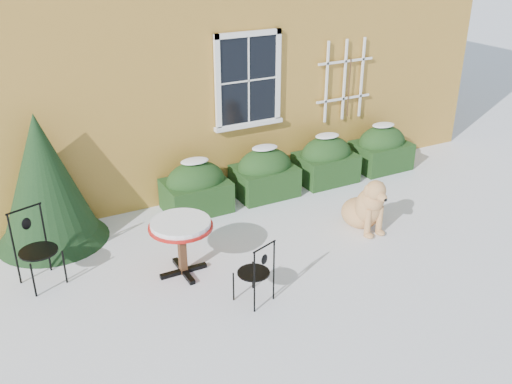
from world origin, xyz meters
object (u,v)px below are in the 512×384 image
patio_chair_near (256,272)px  dog (366,208)px  bistro_table (181,230)px  patio_chair_far (36,248)px  evergreen_shrub (46,192)px

patio_chair_near → dog: 2.57m
bistro_table → patio_chair_far: size_ratio=0.83×
evergreen_shrub → bistro_table: bearing=-52.0°
evergreen_shrub → patio_chair_near: evergreen_shrub is taller
patio_chair_near → patio_chair_far: patio_chair_far is taller
evergreen_shrub → bistro_table: (1.40, -1.79, -0.14)m
patio_chair_near → dog: (2.42, 0.87, -0.06)m
patio_chair_near → dog: dog is taller
bistro_table → patio_chair_near: (0.57, -1.04, -0.24)m
bistro_table → evergreen_shrub: bearing=128.0°
patio_chair_near → bistro_table: bearing=-80.6°
evergreen_shrub → dog: evergreen_shrub is taller
patio_chair_near → evergreen_shrub: bearing=-74.5°
patio_chair_far → evergreen_shrub: bearing=54.5°
bistro_table → dog: 3.01m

